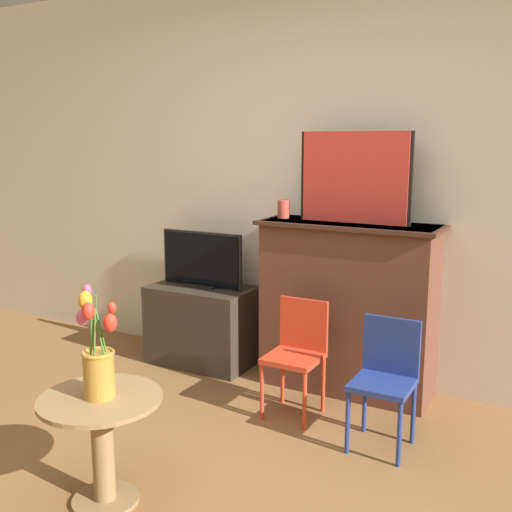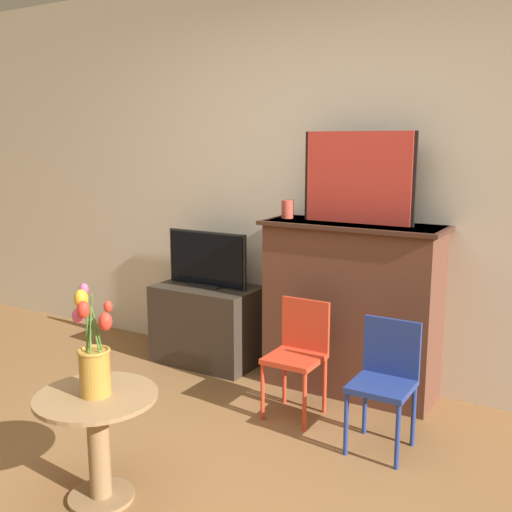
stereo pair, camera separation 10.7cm
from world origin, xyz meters
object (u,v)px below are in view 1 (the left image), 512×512
painting (354,178)px  vase_tulips (98,360)px  tv_monitor (202,260)px  chair_red (297,349)px  chair_blue (386,374)px

painting → vase_tulips: size_ratio=1.48×
vase_tulips → tv_monitor: bearing=109.3°
chair_red → chair_blue: (0.56, -0.12, 0.00)m
painting → vase_tulips: bearing=-106.7°
painting → tv_monitor: (-1.09, -0.05, -0.61)m
chair_red → chair_blue: 0.58m
chair_red → vase_tulips: bearing=-106.3°
chair_blue → vase_tulips: (-0.93, -1.11, 0.28)m
chair_red → vase_tulips: (-0.36, -1.24, 0.28)m
tv_monitor → chair_red: 1.09m
chair_red → chair_blue: same height
vase_tulips → chair_red: bearing=73.7°
tv_monitor → painting: bearing=2.7°
painting → chair_blue: size_ratio=1.05×
tv_monitor → chair_red: (0.94, -0.42, -0.36)m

